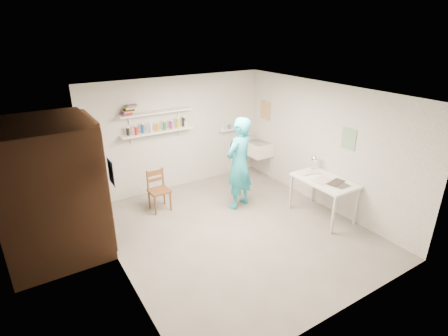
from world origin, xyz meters
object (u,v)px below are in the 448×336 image
wall_clock (236,145)px  work_table (322,198)px  belfast_sink (258,148)px  wooden_chair (159,191)px  man (239,164)px  desk_lamp (315,159)px

wall_clock → work_table: 1.90m
belfast_sink → wooden_chair: belfast_sink is taller
wooden_chair → man: bearing=-27.7°
wall_clock → work_table: wall_clock is taller
wooden_chair → belfast_sink: bearing=5.0°
belfast_sink → wall_clock: 1.45m
belfast_sink → man: (-1.20, -0.97, 0.20)m
wall_clock → desk_lamp: bearing=-55.3°
wall_clock → belfast_sink: bearing=15.7°
wooden_chair → work_table: wooden_chair is taller
desk_lamp → work_table: bearing=-112.4°
desk_lamp → wooden_chair: bearing=152.4°
wall_clock → man: bearing=-126.3°
man → work_table: size_ratio=1.60×
wooden_chair → work_table: (2.47, -1.85, -0.02)m
wall_clock → wooden_chair: 1.73m
work_table → desk_lamp: size_ratio=8.00×
man → desk_lamp: man is taller
wooden_chair → work_table: 3.09m
belfast_sink → man: bearing=-141.1°
wall_clock → desk_lamp: (1.21, -0.92, -0.23)m
desk_lamp → belfast_sink: bearing=92.6°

